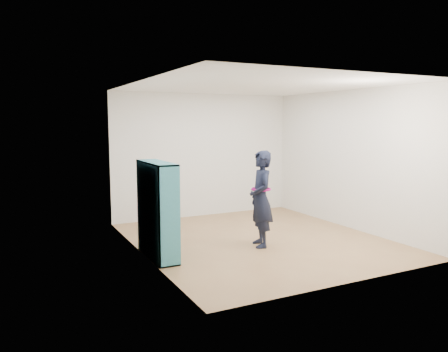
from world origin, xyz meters
name	(u,v)px	position (x,y,z in m)	size (l,w,h in m)	color
floor	(258,240)	(0.00, 0.00, 0.00)	(4.50, 4.50, 0.00)	#916742
ceiling	(260,85)	(0.00, 0.00, 2.60)	(4.50, 4.50, 0.00)	white
wall_left	(143,170)	(-2.00, 0.00, 1.30)	(0.02, 4.50, 2.60)	silver
wall_right	(350,160)	(2.00, 0.00, 1.30)	(0.02, 4.50, 2.60)	silver
wall_back	(204,155)	(0.00, 2.25, 1.30)	(4.00, 0.02, 2.60)	silver
wall_front	(355,180)	(0.00, -2.25, 1.30)	(4.00, 0.02, 2.60)	silver
bookshelf	(156,211)	(-1.86, -0.15, 0.70)	(0.31, 1.07, 1.43)	teal
person	(261,199)	(-0.16, -0.33, 0.78)	(0.51, 0.64, 1.55)	black
smartphone	(251,192)	(-0.28, -0.22, 0.88)	(0.04, 0.10, 0.13)	silver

